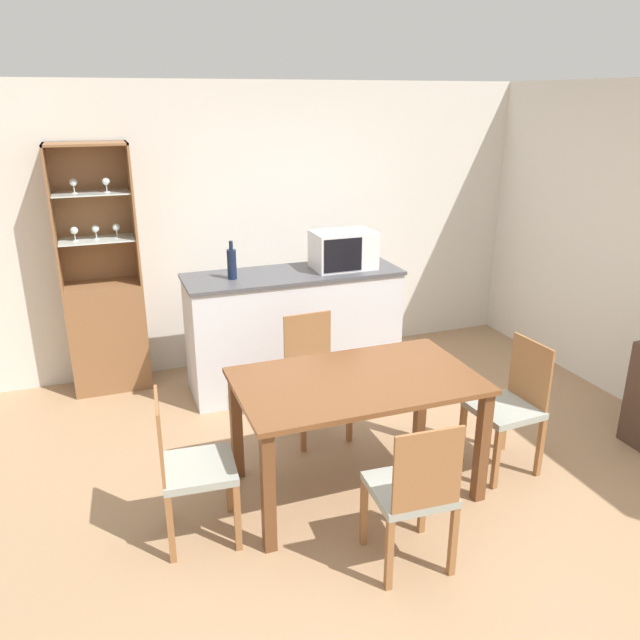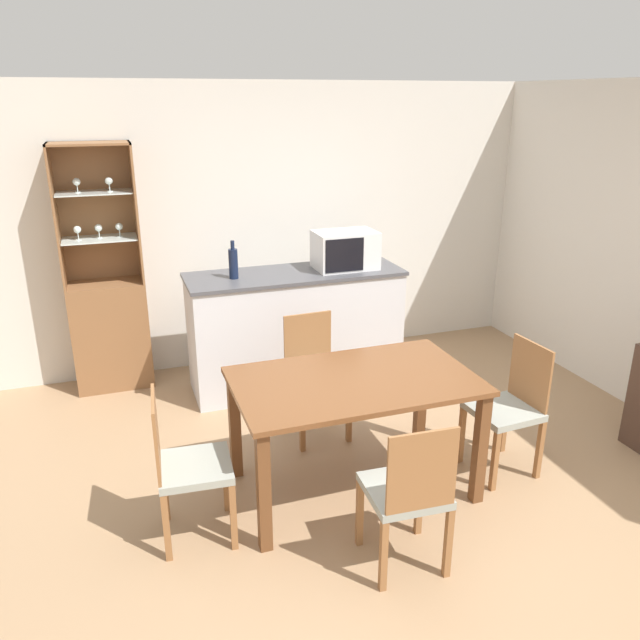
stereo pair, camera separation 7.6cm
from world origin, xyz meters
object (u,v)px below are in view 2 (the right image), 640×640
Objects in this scene: dining_table at (354,395)px; dining_chair_side_right_near at (509,408)px; dining_chair_side_left_near at (187,466)px; dining_chair_head_near at (408,493)px; microwave at (345,250)px; wine_bottle at (233,263)px; display_cabinet at (109,317)px; dining_chair_head_far at (315,376)px.

dining_chair_side_right_near is (1.06, -0.13, -0.20)m from dining_table.
dining_table is 1.64× the size of dining_chair_side_left_near.
microwave reaches higher than dining_chair_head_near.
wine_bottle is (-0.40, 1.61, 0.48)m from dining_table.
dining_chair_side_left_near is at bearing 152.20° from dining_chair_head_near.
display_cabinet reaches higher than dining_chair_head_near.
display_cabinet is 1.97m from dining_chair_head_far.
dining_chair_head_near is 1.23m from dining_chair_side_left_near.
dining_chair_head_near is at bearing 87.81° from dining_chair_head_far.
dining_chair_side_right_near is (2.46, -2.27, -0.17)m from display_cabinet.
microwave reaches higher than dining_chair_side_right_near.
display_cabinet is at bearing -46.74° from dining_chair_head_far.
dining_chair_side_left_near is 1.74× the size of microwave.
dining_chair_side_left_near is 2.49m from microwave.
dining_chair_side_left_near is at bearing -172.98° from dining_table.
dining_chair_side_right_near is at bearing -7.04° from dining_table.
dining_chair_head_far and dining_chair_side_left_near have the same top height.
dining_chair_head_far is at bearing -44.58° from display_cabinet.
wine_bottle is at bearing 163.84° from dining_chair_side_left_near.
dining_chair_side_left_near is (-1.06, -0.89, 0.00)m from dining_chair_head_far.
dining_chair_side_right_near is (1.06, -0.89, 0.00)m from dining_chair_head_far.
dining_chair_head_near is at bearing -90.18° from dining_table.
dining_chair_head_near is at bearing -64.30° from display_cabinet.
dining_chair_side_right_near is at bearing -42.72° from display_cabinet.
dining_chair_head_far is 1.39m from dining_chair_side_left_near.
dining_chair_side_right_near is at bearing -49.98° from wine_bottle.
dining_chair_head_far is at bearing 90.13° from dining_table.
dining_chair_head_near is (1.40, -2.90, -0.17)m from display_cabinet.
microwave is (0.56, 1.62, 0.52)m from dining_table.
dining_chair_head_far is (1.40, -1.38, -0.17)m from display_cabinet.
dining_chair_head_far is 1.25m from microwave.
dining_chair_side_left_near is 2.91× the size of wine_bottle.
dining_table is at bearing -56.82° from display_cabinet.
display_cabinet is 2.30m from dining_chair_side_left_near.
wine_bottle is (-0.40, 2.38, 0.69)m from dining_chair_head_near.
dining_chair_side_right_near is at bearing 94.45° from dining_chair_side_left_near.
wine_bottle is (-1.46, 1.74, 0.69)m from dining_chair_side_right_near.
dining_chair_head_near is at bearing -103.35° from microwave.
dining_chair_side_right_near is (1.06, 0.63, 0.00)m from dining_chair_head_near.
dining_chair_head_near and dining_chair_head_far have the same top height.
microwave is (1.96, -0.52, 0.55)m from display_cabinet.
display_cabinet is 6.67× the size of wine_bottle.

